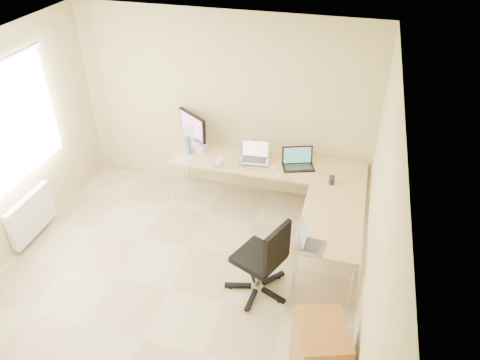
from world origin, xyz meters
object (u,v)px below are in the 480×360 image
(laptop_return, at_px, (312,239))
(cabinet, at_px, (319,355))
(office_chair, at_px, (258,257))
(laptop_black, at_px, (299,159))
(mug, at_px, (219,162))
(water_bottle, at_px, (188,145))
(desk_main, at_px, (266,184))
(laptop_center, at_px, (254,152))
(desk_return, at_px, (328,243))
(keyboard, at_px, (261,166))
(monitor, at_px, (193,129))
(desk_fan, at_px, (193,135))

(laptop_return, bearing_deg, cabinet, -162.53)
(office_chair, bearing_deg, laptop_black, 107.15)
(mug, relative_size, water_bottle, 0.37)
(desk_main, height_order, laptop_center, laptop_center)
(desk_return, distance_m, mug, 1.80)
(keyboard, distance_m, mug, 0.56)
(laptop_center, xyz_separation_m, office_chair, (0.42, -1.49, -0.41))
(laptop_center, bearing_deg, office_chair, -79.97)
(desk_main, bearing_deg, office_chair, -80.67)
(keyboard, height_order, water_bottle, water_bottle)
(water_bottle, height_order, cabinet, water_bottle)
(desk_main, xyz_separation_m, laptop_return, (0.81, -1.51, 0.47))
(laptop_center, relative_size, laptop_return, 1.21)
(laptop_black, relative_size, keyboard, 1.07)
(desk_main, bearing_deg, laptop_center, -151.21)
(laptop_center, bearing_deg, keyboard, -29.42)
(desk_main, relative_size, mug, 26.84)
(desk_return, xyz_separation_m, monitor, (-2.10, 1.20, 0.61))
(laptop_center, distance_m, water_bottle, 0.95)
(office_chair, bearing_deg, desk_fan, 151.21)
(office_chair, bearing_deg, keyboard, 125.24)
(keyboard, height_order, office_chair, office_chair)
(desk_main, bearing_deg, cabinet, -67.27)
(keyboard, bearing_deg, laptop_return, -58.11)
(desk_fan, bearing_deg, laptop_black, -20.59)
(laptop_black, bearing_deg, desk_main, 158.03)
(desk_main, xyz_separation_m, office_chair, (0.26, -1.57, 0.14))
(mug, distance_m, laptop_return, 1.91)
(desk_fan, relative_size, cabinet, 0.43)
(laptop_black, xyz_separation_m, keyboard, (-0.47, -0.12, -0.12))
(laptop_black, height_order, cabinet, laptop_black)
(desk_main, relative_size, water_bottle, 9.80)
(water_bottle, distance_m, desk_fan, 0.27)
(desk_main, relative_size, desk_return, 2.04)
(keyboard, relative_size, cabinet, 0.53)
(monitor, bearing_deg, laptop_return, -6.53)
(desk_return, xyz_separation_m, laptop_return, (-0.16, -0.51, 0.47))
(desk_return, relative_size, monitor, 2.25)
(laptop_center, distance_m, office_chair, 1.60)
(keyboard, xyz_separation_m, cabinet, (1.10, -2.38, -0.38))
(mug, xyz_separation_m, water_bottle, (-0.50, 0.17, 0.09))
(monitor, xyz_separation_m, cabinet, (2.18, -2.72, -0.62))
(laptop_center, distance_m, laptop_black, 0.59)
(desk_return, height_order, cabinet, desk_return)
(desk_main, xyz_separation_m, desk_fan, (-1.13, 0.20, 0.52))
(desk_return, height_order, keyboard, keyboard)
(laptop_black, relative_size, laptop_return, 1.28)
(desk_return, distance_m, monitor, 2.50)
(monitor, xyz_separation_m, laptop_black, (1.55, -0.22, -0.12))
(monitor, height_order, laptop_center, monitor)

